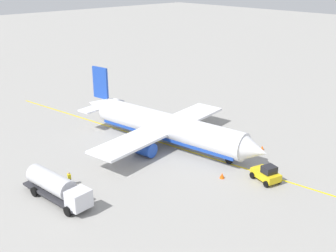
{
  "coord_description": "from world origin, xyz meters",
  "views": [
    {
      "loc": [
        41.84,
        -39.39,
        24.76
      ],
      "look_at": [
        0.0,
        0.0,
        3.0
      ],
      "focal_mm": 44.56,
      "sensor_mm": 36.0,
      "label": 1
    }
  ],
  "objects_px": {
    "fuel_tanker": "(57,187)",
    "safety_cone_nose": "(262,148)",
    "pushback_tug": "(266,174)",
    "airplane": "(166,127)",
    "safety_cone_wingtip": "(222,176)",
    "refueling_worker": "(69,179)"
  },
  "relations": [
    {
      "from": "safety_cone_nose",
      "to": "fuel_tanker",
      "type": "bearing_deg",
      "value": -105.04
    },
    {
      "from": "airplane",
      "to": "fuel_tanker",
      "type": "xyz_separation_m",
      "value": [
        3.46,
        -20.01,
        -1.04
      ]
    },
    {
      "from": "pushback_tug",
      "to": "safety_cone_wingtip",
      "type": "height_order",
      "value": "pushback_tug"
    },
    {
      "from": "safety_cone_nose",
      "to": "airplane",
      "type": "bearing_deg",
      "value": -141.78
    },
    {
      "from": "fuel_tanker",
      "to": "safety_cone_nose",
      "type": "xyz_separation_m",
      "value": [
        7.75,
        28.84,
        -1.42
      ]
    },
    {
      "from": "airplane",
      "to": "refueling_worker",
      "type": "relative_size",
      "value": 19.37
    },
    {
      "from": "airplane",
      "to": "refueling_worker",
      "type": "distance_m",
      "value": 17.31
    },
    {
      "from": "fuel_tanker",
      "to": "safety_cone_wingtip",
      "type": "distance_m",
      "value": 20.13
    },
    {
      "from": "airplane",
      "to": "safety_cone_nose",
      "type": "height_order",
      "value": "airplane"
    },
    {
      "from": "fuel_tanker",
      "to": "pushback_tug",
      "type": "bearing_deg",
      "value": 57.07
    },
    {
      "from": "fuel_tanker",
      "to": "safety_cone_nose",
      "type": "bearing_deg",
      "value": 74.96
    },
    {
      "from": "pushback_tug",
      "to": "refueling_worker",
      "type": "relative_size",
      "value": 2.33
    },
    {
      "from": "airplane",
      "to": "fuel_tanker",
      "type": "distance_m",
      "value": 20.33
    },
    {
      "from": "refueling_worker",
      "to": "safety_cone_wingtip",
      "type": "height_order",
      "value": "refueling_worker"
    },
    {
      "from": "pushback_tug",
      "to": "refueling_worker",
      "type": "xyz_separation_m",
      "value": [
        -15.89,
        -18.27,
        -0.19
      ]
    },
    {
      "from": "airplane",
      "to": "refueling_worker",
      "type": "bearing_deg",
      "value": -85.84
    },
    {
      "from": "pushback_tug",
      "to": "airplane",
      "type": "bearing_deg",
      "value": -176.29
    },
    {
      "from": "pushback_tug",
      "to": "safety_cone_wingtip",
      "type": "xyz_separation_m",
      "value": [
        -4.23,
        -3.4,
        -0.65
      ]
    },
    {
      "from": "fuel_tanker",
      "to": "refueling_worker",
      "type": "distance_m",
      "value": 3.72
    },
    {
      "from": "airplane",
      "to": "pushback_tug",
      "type": "distance_m",
      "value": 17.26
    },
    {
      "from": "safety_cone_wingtip",
      "to": "refueling_worker",
      "type": "bearing_deg",
      "value": -128.08
    },
    {
      "from": "fuel_tanker",
      "to": "safety_cone_wingtip",
      "type": "xyz_separation_m",
      "value": [
        9.44,
        17.73,
        -1.36
      ]
    }
  ]
}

